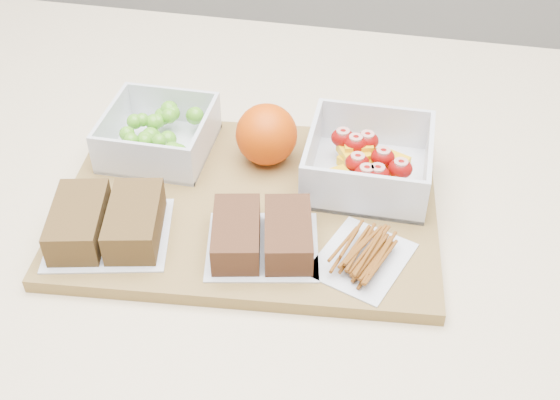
{
  "coord_description": "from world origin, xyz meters",
  "views": [
    {
      "loc": [
        0.13,
        -0.6,
        1.44
      ],
      "look_at": [
        0.02,
        -0.02,
        0.93
      ],
      "focal_mm": 45.0,
      "sensor_mm": 36.0,
      "label": 1
    }
  ],
  "objects_px": {
    "orange": "(266,134)",
    "pretzel_bag": "(363,252)",
    "fruit_container": "(368,163)",
    "sandwich_bag_center": "(262,235)",
    "grape_container": "(161,134)",
    "cutting_board": "(250,204)",
    "sandwich_bag_left": "(107,222)"
  },
  "relations": [
    {
      "from": "cutting_board",
      "to": "grape_container",
      "type": "distance_m",
      "value": 0.15
    },
    {
      "from": "sandwich_bag_center",
      "to": "grape_container",
      "type": "bearing_deg",
      "value": 137.89
    },
    {
      "from": "fruit_container",
      "to": "grape_container",
      "type": "bearing_deg",
      "value": 178.14
    },
    {
      "from": "cutting_board",
      "to": "pretzel_bag",
      "type": "xyz_separation_m",
      "value": [
        0.14,
        -0.07,
        0.02
      ]
    },
    {
      "from": "pretzel_bag",
      "to": "fruit_container",
      "type": "bearing_deg",
      "value": 94.34
    },
    {
      "from": "sandwich_bag_center",
      "to": "pretzel_bag",
      "type": "distance_m",
      "value": 0.11
    },
    {
      "from": "orange",
      "to": "sandwich_bag_left",
      "type": "bearing_deg",
      "value": -129.85
    },
    {
      "from": "grape_container",
      "to": "orange",
      "type": "height_order",
      "value": "orange"
    },
    {
      "from": "cutting_board",
      "to": "grape_container",
      "type": "relative_size",
      "value": 3.39
    },
    {
      "from": "cutting_board",
      "to": "grape_container",
      "type": "xyz_separation_m",
      "value": [
        -0.13,
        0.07,
        0.03
      ]
    },
    {
      "from": "cutting_board",
      "to": "sandwich_bag_left",
      "type": "xyz_separation_m",
      "value": [
        -0.13,
        -0.09,
        0.03
      ]
    },
    {
      "from": "sandwich_bag_center",
      "to": "sandwich_bag_left",
      "type": "bearing_deg",
      "value": -174.79
    },
    {
      "from": "grape_container",
      "to": "cutting_board",
      "type": "bearing_deg",
      "value": -28.94
    },
    {
      "from": "grape_container",
      "to": "sandwich_bag_left",
      "type": "xyz_separation_m",
      "value": [
        -0.01,
        -0.16,
        -0.0
      ]
    },
    {
      "from": "grape_container",
      "to": "sandwich_bag_left",
      "type": "distance_m",
      "value": 0.16
    },
    {
      "from": "grape_container",
      "to": "fruit_container",
      "type": "distance_m",
      "value": 0.25
    },
    {
      "from": "cutting_board",
      "to": "fruit_container",
      "type": "bearing_deg",
      "value": 20.97
    },
    {
      "from": "sandwich_bag_left",
      "to": "sandwich_bag_center",
      "type": "height_order",
      "value": "sandwich_bag_left"
    },
    {
      "from": "grape_container",
      "to": "sandwich_bag_center",
      "type": "distance_m",
      "value": 0.21
    },
    {
      "from": "cutting_board",
      "to": "sandwich_bag_left",
      "type": "relative_size",
      "value": 2.82
    },
    {
      "from": "orange",
      "to": "pretzel_bag",
      "type": "bearing_deg",
      "value": -47.98
    },
    {
      "from": "cutting_board",
      "to": "sandwich_bag_center",
      "type": "height_order",
      "value": "sandwich_bag_center"
    },
    {
      "from": "cutting_board",
      "to": "sandwich_bag_left",
      "type": "distance_m",
      "value": 0.16
    },
    {
      "from": "grape_container",
      "to": "pretzel_bag",
      "type": "relative_size",
      "value": 1.0
    },
    {
      "from": "orange",
      "to": "sandwich_bag_left",
      "type": "xyz_separation_m",
      "value": [
        -0.14,
        -0.16,
        -0.02
      ]
    },
    {
      "from": "sandwich_bag_left",
      "to": "sandwich_bag_center",
      "type": "xyz_separation_m",
      "value": [
        0.16,
        0.02,
        -0.0
      ]
    },
    {
      "from": "fruit_container",
      "to": "cutting_board",
      "type": "bearing_deg",
      "value": -153.59
    },
    {
      "from": "orange",
      "to": "pretzel_bag",
      "type": "height_order",
      "value": "orange"
    },
    {
      "from": "orange",
      "to": "grape_container",
      "type": "bearing_deg",
      "value": -177.67
    },
    {
      "from": "fruit_container",
      "to": "sandwich_bag_center",
      "type": "distance_m",
      "value": 0.17
    },
    {
      "from": "sandwich_bag_center",
      "to": "pretzel_bag",
      "type": "bearing_deg",
      "value": 1.02
    },
    {
      "from": "grape_container",
      "to": "sandwich_bag_center",
      "type": "relative_size",
      "value": 0.92
    }
  ]
}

